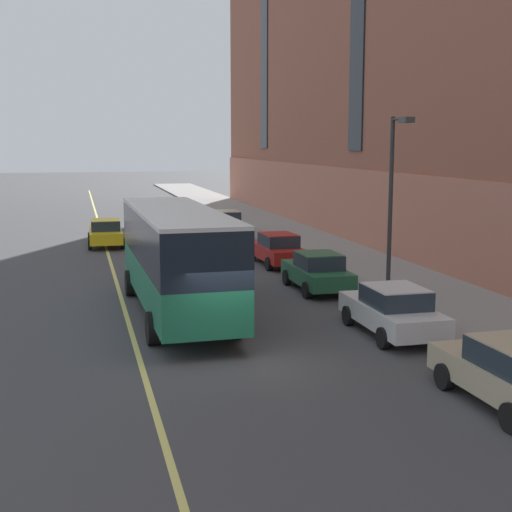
% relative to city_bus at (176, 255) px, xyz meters
% --- Properties ---
extents(ground_plane, '(260.00, 260.00, 0.00)m').
position_rel_city_bus_xyz_m(ground_plane, '(0.75, -5.44, -2.13)').
color(ground_plane, '#424244').
extents(sidewalk, '(5.22, 160.00, 0.15)m').
position_rel_city_bus_xyz_m(sidewalk, '(9.97, -2.44, -2.06)').
color(sidewalk, gray).
rests_on(sidewalk, ground).
extents(city_bus, '(3.00, 11.07, 3.69)m').
position_rel_city_bus_xyz_m(city_bus, '(0.00, 0.00, 0.00)').
color(city_bus, '#1E704C').
rests_on(city_bus, ground).
extents(parked_car_green_0, '(1.96, 4.35, 1.56)m').
position_rel_city_bus_xyz_m(parked_car_green_0, '(6.07, 2.89, -1.35)').
color(parked_car_green_0, '#23603D').
rests_on(parked_car_green_0, ground).
extents(parked_car_red_1, '(2.04, 4.65, 1.56)m').
position_rel_city_bus_xyz_m(parked_car_red_1, '(6.17, 9.14, -1.35)').
color(parked_car_red_1, '#B21E19').
rests_on(parked_car_red_1, ground).
extents(parked_car_champagne_3, '(1.97, 4.40, 1.56)m').
position_rel_city_bus_xyz_m(parked_car_champagne_3, '(6.11, -10.31, -1.35)').
color(parked_car_champagne_3, '#BCAD89').
rests_on(parked_car_champagne_3, ground).
extents(parked_car_champagne_4, '(2.13, 4.81, 1.56)m').
position_rel_city_bus_xyz_m(parked_car_champagne_4, '(6.12, 21.31, -1.35)').
color(parked_car_champagne_4, '#BCAD89').
rests_on(parked_car_champagne_4, ground).
extents(parked_car_white_5, '(2.03, 4.53, 1.56)m').
position_rel_city_bus_xyz_m(parked_car_white_5, '(6.14, -4.05, -1.35)').
color(parked_car_white_5, silver).
rests_on(parked_car_white_5, ground).
extents(taxi_cab, '(2.05, 4.56, 1.56)m').
position_rel_city_bus_xyz_m(taxi_cab, '(-1.68, 17.72, -1.35)').
color(taxi_cab, yellow).
rests_on(taxi_cab, ground).
extents(street_lamp, '(0.36, 1.48, 6.68)m').
position_rel_city_bus_xyz_m(street_lamp, '(7.96, 0.05, 2.13)').
color(street_lamp, '#2D2D30').
rests_on(street_lamp, sidewalk).
extents(fire_hydrant, '(0.42, 0.24, 0.72)m').
position_rel_city_bus_xyz_m(fire_hydrant, '(7.86, 11.30, -1.64)').
color(fire_hydrant, red).
rests_on(fire_hydrant, sidewalk).
extents(lane_centerline, '(0.16, 140.00, 0.01)m').
position_rel_city_bus_xyz_m(lane_centerline, '(-1.70, -2.44, -2.13)').
color(lane_centerline, '#E0D66B').
rests_on(lane_centerline, ground).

